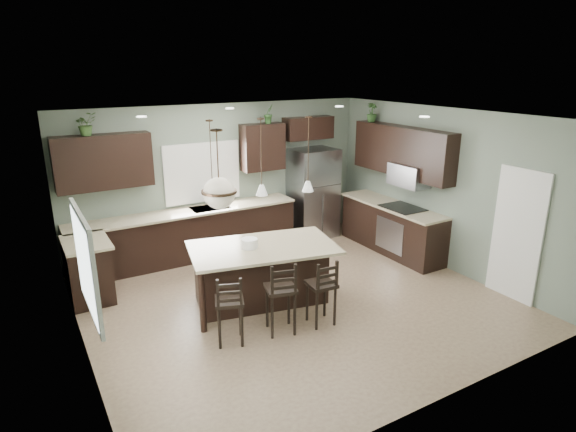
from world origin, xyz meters
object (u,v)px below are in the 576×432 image
at_px(bar_stool_left, 230,308).
at_px(bar_stool_right, 321,291).
at_px(bar_stool_center, 281,296).
at_px(refrigerator, 313,193).
at_px(plant_back_left, 86,124).
at_px(kitchen_island, 263,275).
at_px(serving_dish, 249,243).

xyz_separation_m(bar_stool_left, bar_stool_right, (1.29, -0.19, 0.00)).
bearing_deg(bar_stool_center, refrigerator, 66.02).
distance_m(refrigerator, bar_stool_center, 3.94).
relative_size(bar_stool_center, plant_back_left, 2.85).
bearing_deg(refrigerator, kitchen_island, -136.56).
relative_size(kitchen_island, plant_back_left, 5.82).
height_order(refrigerator, kitchen_island, refrigerator).
height_order(kitchen_island, bar_stool_center, bar_stool_center).
relative_size(bar_stool_center, bar_stool_right, 1.07).
distance_m(refrigerator, bar_stool_left, 4.36).
distance_m(serving_dish, plant_back_left, 3.28).
bearing_deg(bar_stool_left, kitchen_island, 61.10).
bearing_deg(serving_dish, kitchen_island, -11.80).
bearing_deg(plant_back_left, refrigerator, -2.22).
bearing_deg(bar_stool_right, serving_dish, 127.16).
distance_m(kitchen_island, bar_stool_left, 1.16).
distance_m(kitchen_island, bar_stool_right, 1.03).
distance_m(kitchen_island, bar_stool_center, 0.87).
distance_m(bar_stool_center, bar_stool_right, 0.60).
xyz_separation_m(serving_dish, bar_stool_right, (0.61, -0.98, -0.50)).
bearing_deg(plant_back_left, serving_dish, -53.49).
xyz_separation_m(kitchen_island, plant_back_left, (-1.91, 2.35, 2.12)).
bearing_deg(bar_stool_center, plant_back_left, 133.78).
relative_size(serving_dish, bar_stool_left, 0.25).
xyz_separation_m(kitchen_island, bar_stool_right, (0.41, -0.94, 0.03)).
xyz_separation_m(bar_stool_center, plant_back_left, (-1.73, 3.20, 2.06)).
bearing_deg(bar_stool_right, bar_stool_center, 176.32).
bearing_deg(serving_dish, bar_stool_left, -130.82).
bearing_deg(bar_stool_left, plant_back_left, 128.96).
distance_m(serving_dish, bar_stool_center, 1.00).
distance_m(bar_stool_left, plant_back_left, 3.88).
xyz_separation_m(bar_stool_center, bar_stool_right, (0.59, -0.09, -0.03)).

